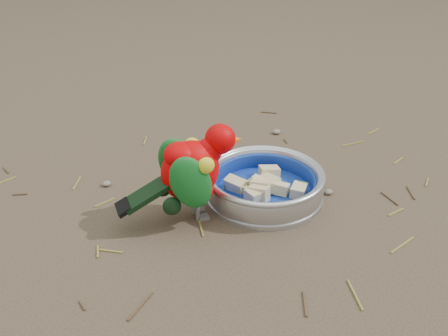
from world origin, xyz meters
TOP-DOWN VIEW (x-y plane):
  - ground at (0.00, 0.00)m, footprint 60.00×60.00m
  - food_bowl at (-0.02, -0.00)m, footprint 0.24×0.24m
  - bowl_wall at (-0.02, -0.00)m, footprint 0.24×0.24m
  - fruit_wedges at (-0.02, -0.00)m, footprint 0.14×0.14m
  - lory_parrot at (-0.17, 0.02)m, footprint 0.24×0.16m
  - ground_debris at (0.01, 0.09)m, footprint 0.90×0.80m

SIDE VIEW (x-z plane):
  - ground at x=0.00m, z-range 0.00..0.00m
  - ground_debris at x=0.01m, z-range 0.00..0.01m
  - food_bowl at x=-0.02m, z-range 0.00..0.02m
  - fruit_wedges at x=-0.02m, z-range 0.02..0.05m
  - bowl_wall at x=-0.02m, z-range 0.02..0.06m
  - lory_parrot at x=-0.17m, z-range 0.00..0.18m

